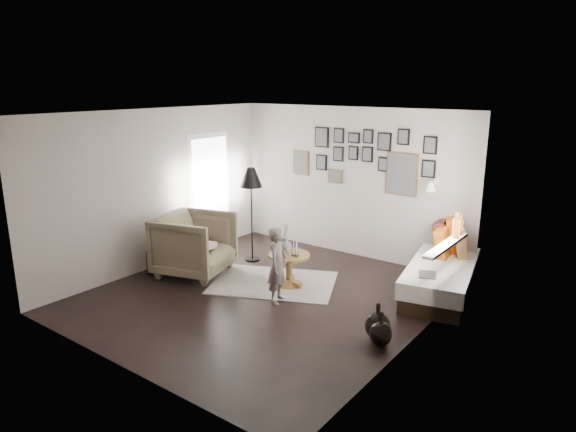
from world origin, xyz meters
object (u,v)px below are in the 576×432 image
Objects in this scene: daybed at (444,272)px; demijohn_large at (377,326)px; child at (278,265)px; magazine_basket at (156,262)px; armchair at (195,244)px; floor_lamp at (251,181)px; demijohn_small at (381,333)px; pedestal_table at (289,271)px; vase at (286,244)px.

daybed is 1.90m from demijohn_large.
magazine_basket is at bearing 82.04° from child.
armchair is 0.71m from magazine_basket.
floor_lamp is at bearing -33.15° from armchair.
child is at bearing 170.86° from demijohn_small.
magazine_basket is at bearing -164.46° from daybed.
floor_lamp is at bearing 36.74° from child.
pedestal_table is 0.29× the size of daybed.
pedestal_table is 2.21m from magazine_basket.
floor_lamp reaches higher than daybed.
floor_lamp is at bearing 155.12° from vase.
vase is (-0.08, 0.02, 0.40)m from pedestal_table.
daybed is at bearing 90.02° from demijohn_small.
armchair is at bearing 34.49° from magazine_basket.
demijohn_large is 1.67m from child.
floor_lamp reaches higher than vase.
demijohn_small is (3.47, -0.36, -0.34)m from armchair.
daybed is at bearing 11.07° from floor_lamp.
vase is 2.28m from demijohn_small.
demijohn_small is 0.38× the size of child.
armchair is at bearing -106.83° from floor_lamp.
magazine_basket is (-0.84, -1.40, -1.21)m from floor_lamp.
demijohn_large is (3.05, -1.27, -1.22)m from floor_lamp.
daybed is (1.96, 1.15, 0.07)m from pedestal_table.
magazine_basket is 2.31m from child.
demijohn_small is 1.80m from child.
demijohn_small is (2.04, -0.88, -0.48)m from vase.
daybed is at bearing -60.18° from child.
vase is at bearing -162.29° from daybed.
vase is 1.44m from floor_lamp.
floor_lamp is 3.55× the size of demijohn_large.
daybed is 2.46m from child.
daybed is 1.99× the size of armchair.
floor_lamp is (-1.11, 0.51, 0.76)m from vase.
floor_lamp reaches higher than child.
demijohn_large is (3.36, -0.24, -0.32)m from armchair.
pedestal_table is at bearing -87.83° from armchair.
vase is at bearing 158.65° from demijohn_large.
demijohn_small is at bearing -112.18° from armchair.
pedestal_table is 2.00m from demijohn_large.
vase is at bearing 12.39° from child.
magazine_basket is at bearing -155.58° from vase.
demijohn_small is at bearing -101.24° from daybed.
floor_lamp reaches higher than pedestal_table.
vase is 1.09× the size of demijohn_small.
demijohn_large is (1.94, -0.76, -0.46)m from vase.
vase is 0.42× the size of armchair.
pedestal_table is 0.70m from child.
vase is 0.21× the size of daybed.
armchair is (-3.47, -1.65, 0.19)m from daybed.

